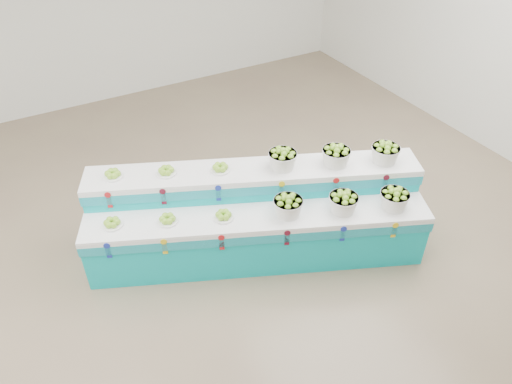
% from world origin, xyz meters
% --- Properties ---
extents(ground, '(10.00, 10.00, 0.00)m').
position_xyz_m(ground, '(0.00, 0.00, 0.00)').
color(ground, '#75604E').
rests_on(ground, ground).
extents(display_stand, '(3.96, 2.45, 1.02)m').
position_xyz_m(display_stand, '(0.65, 0.17, 0.51)').
color(display_stand, '#0BB1B7').
rests_on(display_stand, ground).
extents(plate_lower_left, '(0.29, 0.29, 0.10)m').
position_xyz_m(plate_lower_left, '(-0.90, 0.57, 0.77)').
color(plate_lower_left, white).
rests_on(plate_lower_left, display_stand).
extents(plate_lower_mid, '(0.29, 0.29, 0.10)m').
position_xyz_m(plate_lower_mid, '(-0.36, 0.34, 0.77)').
color(plate_lower_mid, white).
rests_on(plate_lower_mid, display_stand).
extents(plate_lower_right, '(0.29, 0.29, 0.10)m').
position_xyz_m(plate_lower_right, '(0.20, 0.10, 0.77)').
color(plate_lower_right, white).
rests_on(plate_lower_right, display_stand).
extents(basket_lower_left, '(0.43, 0.43, 0.24)m').
position_xyz_m(basket_lower_left, '(0.85, -0.18, 0.84)').
color(basket_lower_left, silver).
rests_on(basket_lower_left, display_stand).
extents(basket_lower_mid, '(0.43, 0.43, 0.24)m').
position_xyz_m(basket_lower_mid, '(1.42, -0.43, 0.84)').
color(basket_lower_mid, silver).
rests_on(basket_lower_mid, display_stand).
extents(basket_lower_right, '(0.43, 0.43, 0.24)m').
position_xyz_m(basket_lower_right, '(1.96, -0.66, 0.84)').
color(basket_lower_right, silver).
rests_on(basket_lower_right, display_stand).
extents(plate_upper_left, '(0.29, 0.29, 0.10)m').
position_xyz_m(plate_upper_left, '(-0.71, 1.01, 1.07)').
color(plate_upper_left, white).
rests_on(plate_upper_left, display_stand).
extents(plate_upper_mid, '(0.29, 0.29, 0.10)m').
position_xyz_m(plate_upper_mid, '(-0.17, 0.78, 1.07)').
color(plate_upper_mid, white).
rests_on(plate_upper_mid, display_stand).
extents(plate_upper_right, '(0.29, 0.29, 0.10)m').
position_xyz_m(plate_upper_right, '(0.39, 0.54, 1.07)').
color(plate_upper_right, white).
rests_on(plate_upper_right, display_stand).
extents(basket_upper_left, '(0.43, 0.43, 0.24)m').
position_xyz_m(basket_upper_left, '(1.04, 0.26, 1.14)').
color(basket_upper_left, silver).
rests_on(basket_upper_left, display_stand).
extents(basket_upper_mid, '(0.43, 0.43, 0.24)m').
position_xyz_m(basket_upper_mid, '(1.61, 0.01, 1.14)').
color(basket_upper_mid, silver).
rests_on(basket_upper_mid, display_stand).
extents(basket_upper_right, '(0.43, 0.43, 0.24)m').
position_xyz_m(basket_upper_right, '(2.15, -0.22, 1.14)').
color(basket_upper_right, silver).
rests_on(basket_upper_right, display_stand).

